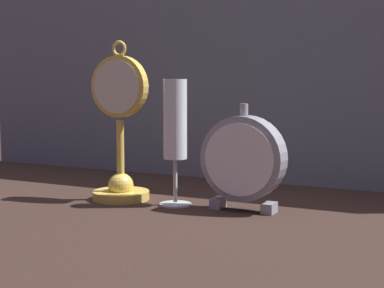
# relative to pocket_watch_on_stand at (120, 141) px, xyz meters

# --- Properties ---
(ground_plane) EXTENTS (4.00, 4.00, 0.00)m
(ground_plane) POSITION_rel_pocket_watch_on_stand_xyz_m (0.12, -0.03, -0.11)
(ground_plane) COLOR black
(fabric_backdrop_drape) EXTENTS (1.38, 0.01, 0.61)m
(fabric_backdrop_drape) POSITION_rel_pocket_watch_on_stand_xyz_m (0.12, 0.30, 0.19)
(fabric_backdrop_drape) COLOR slate
(fabric_backdrop_drape) RESTS_ON ground_plane
(pocket_watch_on_stand) EXTENTS (0.11, 0.11, 0.29)m
(pocket_watch_on_stand) POSITION_rel_pocket_watch_on_stand_xyz_m (0.00, 0.00, 0.00)
(pocket_watch_on_stand) COLOR gold
(pocket_watch_on_stand) RESTS_ON ground_plane
(mantel_clock_silver) EXTENTS (0.15, 0.04, 0.18)m
(mantel_clock_silver) POSITION_rel_pocket_watch_on_stand_xyz_m (0.24, 0.01, -0.02)
(mantel_clock_silver) COLOR gray
(mantel_clock_silver) RESTS_ON ground_plane
(champagne_flute) EXTENTS (0.06, 0.06, 0.22)m
(champagne_flute) POSITION_rel_pocket_watch_on_stand_xyz_m (0.12, 0.00, 0.03)
(champagne_flute) COLOR silver
(champagne_flute) RESTS_ON ground_plane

